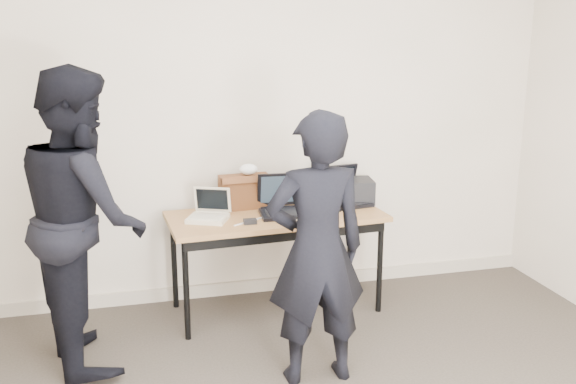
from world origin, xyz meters
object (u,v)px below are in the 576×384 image
object	(u,v)px
desk	(276,223)
laptop_beige	(209,214)
laptop_right	(340,195)
equipment_box	(352,191)
leather_satchel	(245,191)
laptop_center	(284,205)
person_typist	(316,250)
person_observer	(83,217)

from	to	relation	value
desk	laptop_beige	world-z (taller)	laptop_beige
laptop_beige	desk	bearing A→B (deg)	24.33
laptop_right	equipment_box	world-z (taller)	laptop_right
laptop_beige	leather_satchel	xyz separation A→B (m)	(0.29, 0.23, 0.09)
laptop_beige	laptop_center	distance (m)	0.54
laptop_center	person_typist	xyz separation A→B (m)	(-0.06, -0.98, 0.01)
leather_satchel	equipment_box	xyz separation A→B (m)	(0.81, -0.04, -0.04)
equipment_box	laptop_right	bearing A→B (deg)	-173.03
person_observer	laptop_right	bearing A→B (deg)	-86.37
desk	person_typist	distance (m)	0.97
laptop_beige	laptop_center	world-z (taller)	laptop_center
laptop_center	laptop_beige	bearing A→B (deg)	-173.75
laptop_right	person_observer	distance (m)	1.87
laptop_beige	person_observer	size ratio (longest dim) A/B	0.19
laptop_right	person_typist	distance (m)	1.25
laptop_right	laptop_beige	bearing A→B (deg)	-178.39
desk	person_observer	distance (m)	1.33
desk	person_typist	world-z (taller)	person_typist
desk	equipment_box	distance (m)	0.67
laptop_right	equipment_box	bearing A→B (deg)	-1.68
person_typist	person_observer	distance (m)	1.41
desk	leather_satchel	bearing A→B (deg)	124.57
laptop_center	laptop_right	size ratio (longest dim) A/B	0.88
person_typist	person_observer	size ratio (longest dim) A/B	0.88
laptop_center	equipment_box	bearing A→B (deg)	20.19
person_typist	equipment_box	bearing A→B (deg)	-118.61
laptop_right	person_typist	bearing A→B (deg)	-123.30
laptop_beige	laptop_right	xyz separation A→B (m)	(1.00, 0.18, 0.02)
laptop_center	person_typist	bearing A→B (deg)	-89.89
laptop_center	desk	bearing A→B (deg)	-156.15
laptop_right	person_typist	world-z (taller)	person_typist
laptop_center	person_observer	xyz separation A→B (m)	(-1.33, -0.38, 0.12)
leather_satchel	equipment_box	size ratio (longest dim) A/B	1.24
laptop_center	equipment_box	size ratio (longest dim) A/B	1.25
laptop_beige	leather_satchel	size ratio (longest dim) A/B	0.91
laptop_beige	laptop_right	bearing A→B (deg)	34.41
equipment_box	person_typist	distance (m)	1.31
desk	leather_satchel	world-z (taller)	leather_satchel
laptop_center	equipment_box	world-z (taller)	laptop_center
equipment_box	desk	bearing A→B (deg)	-163.04
laptop_center	laptop_right	xyz separation A→B (m)	(0.46, 0.16, 0.00)
desk	person_typist	xyz separation A→B (m)	(0.00, -0.96, 0.13)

